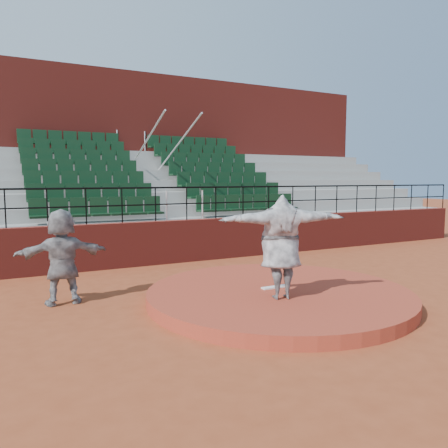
% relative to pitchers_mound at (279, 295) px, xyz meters
% --- Properties ---
extents(ground, '(90.00, 90.00, 0.00)m').
position_rel_pitchers_mound_xyz_m(ground, '(0.00, 0.00, -0.12)').
color(ground, '#944021').
rests_on(ground, ground).
extents(pitchers_mound, '(5.50, 5.50, 0.25)m').
position_rel_pitchers_mound_xyz_m(pitchers_mound, '(0.00, 0.00, 0.00)').
color(pitchers_mound, '#A43924').
rests_on(pitchers_mound, ground).
extents(pitching_rubber, '(0.60, 0.15, 0.03)m').
position_rel_pitchers_mound_xyz_m(pitching_rubber, '(0.00, 0.15, 0.14)').
color(pitching_rubber, white).
rests_on(pitching_rubber, pitchers_mound).
extents(boundary_wall, '(24.00, 0.30, 1.30)m').
position_rel_pitchers_mound_xyz_m(boundary_wall, '(0.00, 5.00, 0.53)').
color(boundary_wall, maroon).
rests_on(boundary_wall, ground).
extents(wall_railing, '(24.04, 0.05, 1.03)m').
position_rel_pitchers_mound_xyz_m(wall_railing, '(0.00, 5.00, 1.90)').
color(wall_railing, black).
rests_on(wall_railing, boundary_wall).
extents(seating_deck, '(24.00, 5.97, 4.63)m').
position_rel_pitchers_mound_xyz_m(seating_deck, '(0.00, 8.64, 1.33)').
color(seating_deck, gray).
rests_on(seating_deck, ground).
extents(press_box_facade, '(24.00, 3.00, 7.10)m').
position_rel_pitchers_mound_xyz_m(press_box_facade, '(0.00, 12.60, 3.43)').
color(press_box_facade, maroon).
rests_on(press_box_facade, ground).
extents(pitcher, '(2.56, 1.32, 2.01)m').
position_rel_pitchers_mound_xyz_m(pitcher, '(-0.35, -0.56, 1.13)').
color(pitcher, black).
rests_on(pitcher, pitchers_mound).
extents(fielder, '(1.84, 0.65, 1.96)m').
position_rel_pitchers_mound_xyz_m(fielder, '(-4.04, 1.87, 0.86)').
color(fielder, black).
rests_on(fielder, ground).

